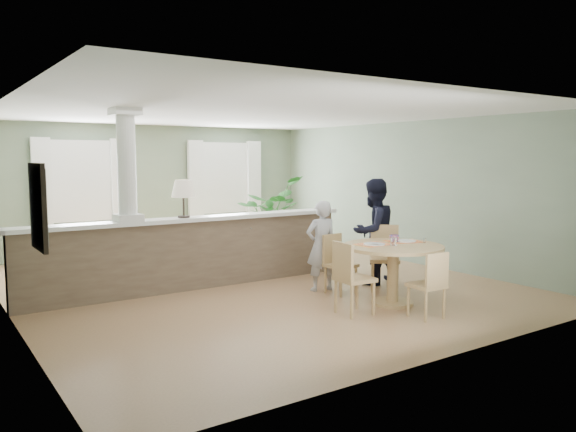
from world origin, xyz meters
TOP-DOWN VIEW (x-y plane):
  - ground at (0.00, 0.00)m, footprint 8.00×8.00m
  - room_shell at (-0.03, 0.63)m, footprint 7.02×8.02m
  - pony_wall at (-0.99, 0.20)m, footprint 5.32×0.38m
  - sofa at (-0.24, 1.94)m, footprint 3.02×1.28m
  - houseplant at (1.80, 2.27)m, footprint 1.94×1.92m
  - dining_table at (0.98, -2.18)m, footprint 1.36×1.36m
  - chair_far_boy at (0.76, -1.24)m, footprint 0.44×0.44m
  - chair_far_man at (1.50, -1.47)m, footprint 0.63×0.63m
  - chair_near at (0.86, -2.96)m, footprint 0.40×0.40m
  - chair_side at (0.15, -2.26)m, footprint 0.45×0.45m
  - child_person at (0.65, -0.99)m, footprint 0.55×0.41m
  - man_person at (1.62, -1.09)m, footprint 0.87×0.71m

SIDE VIEW (x-z plane):
  - ground at x=0.00m, z-range 0.00..0.00m
  - sofa at x=-0.24m, z-range 0.00..0.87m
  - chair_near at x=0.86m, z-range 0.04..0.89m
  - chair_far_boy at x=0.76m, z-range 0.05..0.92m
  - chair_side at x=0.15m, z-range 0.05..0.99m
  - chair_far_man at x=1.50m, z-range 0.05..1.03m
  - dining_table at x=0.98m, z-range 0.19..1.12m
  - child_person at x=0.65m, z-range 0.00..1.37m
  - pony_wall at x=-0.99m, z-range -0.64..2.06m
  - houseplant at x=1.80m, z-range 0.00..1.63m
  - man_person at x=1.62m, z-range 0.00..1.68m
  - room_shell at x=-0.03m, z-range 0.46..3.17m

